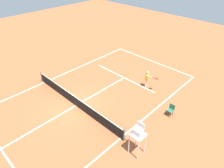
# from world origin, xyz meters

# --- Properties ---
(ground_plane) EXTENTS (60.00, 60.00, 0.00)m
(ground_plane) POSITION_xyz_m (0.00, 0.00, 0.00)
(ground_plane) COLOR #AD5933
(court_lines) EXTENTS (9.95, 21.90, 0.01)m
(court_lines) POSITION_xyz_m (0.00, 0.00, 0.00)
(court_lines) COLOR white
(court_lines) RESTS_ON ground
(tennis_net) EXTENTS (10.55, 0.10, 1.07)m
(tennis_net) POSITION_xyz_m (0.00, 0.00, 0.50)
(tennis_net) COLOR #4C4C51
(tennis_net) RESTS_ON ground
(player_serving) EXTENTS (1.30, 0.45, 1.67)m
(player_serving) POSITION_xyz_m (-2.55, -6.21, 0.99)
(player_serving) COLOR beige
(player_serving) RESTS_ON ground
(tennis_ball) EXTENTS (0.07, 0.07, 0.07)m
(tennis_ball) POSITION_xyz_m (-4.24, -4.38, 0.03)
(tennis_ball) COLOR #CCE033
(tennis_ball) RESTS_ON ground
(umpire_chair) EXTENTS (0.80, 0.80, 2.41)m
(umpire_chair) POSITION_xyz_m (-6.37, 0.10, 1.61)
(umpire_chair) COLOR silver
(umpire_chair) RESTS_ON ground
(courtside_chair_mid) EXTENTS (0.44, 0.46, 0.95)m
(courtside_chair_mid) POSITION_xyz_m (-6.09, -4.39, 0.53)
(courtside_chair_mid) COLOR #262626
(courtside_chair_mid) RESTS_ON ground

